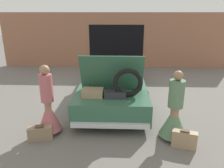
{
  "coord_description": "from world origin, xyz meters",
  "views": [
    {
      "loc": [
        0.23,
        -7.21,
        2.82
      ],
      "look_at": [
        0.0,
        -1.44,
        0.91
      ],
      "focal_mm": 35.0,
      "sensor_mm": 36.0,
      "label": 1
    }
  ],
  "objects": [
    {
      "name": "car",
      "position": [
        0.0,
        -0.0,
        0.56
      ],
      "size": [
        2.01,
        5.32,
        1.78
      ],
      "color": "#336047",
      "rests_on": "ground_plane"
    },
    {
      "name": "suitcase_beside_right_person",
      "position": [
        1.63,
        -3.06,
        0.2
      ],
      "size": [
        0.55,
        0.31,
        0.42
      ],
      "color": "#9E8460",
      "rests_on": "ground_plane"
    },
    {
      "name": "garage_wall_back",
      "position": [
        0.0,
        4.25,
        1.39
      ],
      "size": [
        12.0,
        0.14,
        2.8
      ],
      "color": "#9E664C",
      "rests_on": "ground_plane"
    },
    {
      "name": "ground_plane",
      "position": [
        0.0,
        0.0,
        0.0
      ],
      "size": [
        40.0,
        40.0,
        0.0
      ],
      "primitive_type": "plane",
      "color": "slate"
    },
    {
      "name": "person_left",
      "position": [
        -1.47,
        -2.54,
        0.61
      ],
      "size": [
        0.57,
        0.57,
        1.7
      ],
      "rotation": [
        0.0,
        0.0,
        -1.48
      ],
      "color": "#997051",
      "rests_on": "ground_plane"
    },
    {
      "name": "suitcase_beside_left_person",
      "position": [
        -1.59,
        -2.88,
        0.17
      ],
      "size": [
        0.57,
        0.32,
        0.36
      ],
      "color": "#8C7259",
      "rests_on": "ground_plane"
    },
    {
      "name": "person_right",
      "position": [
        1.47,
        -2.66,
        0.58
      ],
      "size": [
        0.65,
        0.65,
        1.63
      ],
      "rotation": [
        0.0,
        0.0,
        1.42
      ],
      "color": "#997051",
      "rests_on": "ground_plane"
    }
  ]
}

